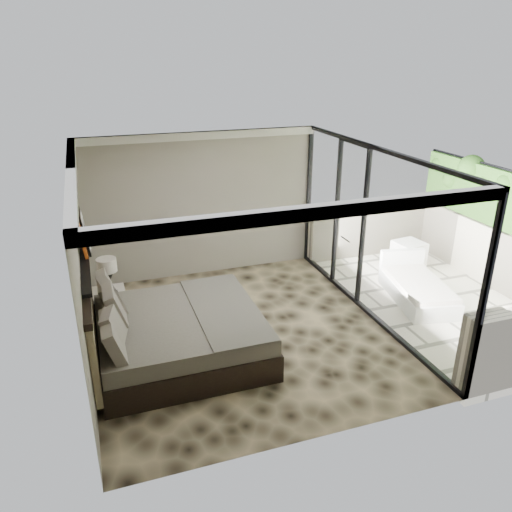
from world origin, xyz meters
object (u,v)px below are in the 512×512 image
object	(u,v)px
ottoman	(408,254)
lounger	(417,288)
nightstand	(110,305)
table_lamp	(107,271)
bed	(173,333)

from	to	relation	value
ottoman	lounger	distance (m)	1.48
nightstand	table_lamp	bearing A→B (deg)	-39.35
nightstand	ottoman	world-z (taller)	same
bed	table_lamp	xyz separation A→B (m)	(-0.77, 1.40, 0.50)
table_lamp	lounger	xyz separation A→B (m)	(5.23, -1.01, -0.68)
nightstand	table_lamp	distance (m)	0.62
bed	nightstand	xyz separation A→B (m)	(-0.80, 1.41, -0.12)
table_lamp	lounger	distance (m)	5.37
table_lamp	lounger	size ratio (longest dim) A/B	0.32
ottoman	lounger	bearing A→B (deg)	-118.86
nightstand	table_lamp	xyz separation A→B (m)	(0.03, -0.01, 0.62)
nightstand	table_lamp	world-z (taller)	table_lamp
nightstand	lounger	bearing A→B (deg)	-32.23
bed	ottoman	xyz separation A→B (m)	(5.17, 1.69, -0.12)
table_lamp	ottoman	world-z (taller)	table_lamp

